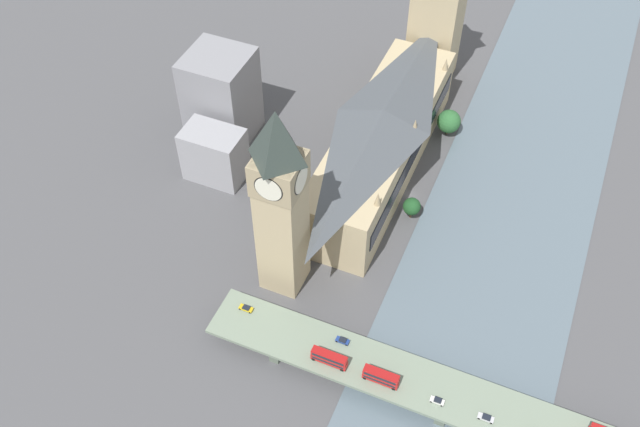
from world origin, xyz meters
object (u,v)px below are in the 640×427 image
at_px(road_bridge, 448,396).
at_px(double_decker_bus_rear, 329,358).
at_px(victoria_tower, 437,18).
at_px(double_decker_bus_mid, 381,377).
at_px(parliament_hall, 382,141).
at_px(car_northbound_tail, 343,340).
at_px(clock_tower, 280,200).
at_px(car_southbound_mid, 486,418).
at_px(car_southbound_lead, 246,308).
at_px(car_northbound_lead, 437,401).

height_order(road_bridge, double_decker_bus_rear, double_decker_bus_rear).
bearing_deg(double_decker_bus_rear, victoria_tower, -84.12).
height_order(road_bridge, double_decker_bus_mid, double_decker_bus_mid).
height_order(parliament_hall, car_northbound_tail, parliament_hall).
bearing_deg(victoria_tower, double_decker_bus_rear, 95.88).
distance_m(clock_tower, car_southbound_mid, 83.34).
bearing_deg(clock_tower, victoria_tower, -95.21).
distance_m(double_decker_bus_mid, car_northbound_tail, 16.80).
xyz_separation_m(victoria_tower, double_decker_bus_rear, (-15.39, 149.50, -19.33)).
xyz_separation_m(double_decker_bus_mid, double_decker_bus_rear, (15.72, 0.17, 0.02)).
bearing_deg(clock_tower, car_southbound_lead, 78.48).
bearing_deg(car_northbound_lead, car_southbound_mid, -178.48).
height_order(double_decker_bus_mid, double_decker_bus_rear, double_decker_bus_rear).
relative_size(victoria_tower, car_northbound_tail, 14.91).
bearing_deg(double_decker_bus_rear, car_southbound_mid, -179.17).
height_order(parliament_hall, clock_tower, clock_tower).
bearing_deg(double_decker_bus_rear, road_bridge, -173.68).
height_order(clock_tower, victoria_tower, clock_tower).
xyz_separation_m(road_bridge, double_decker_bus_rear, (34.70, 3.84, 3.81)).
relative_size(double_decker_bus_rear, car_southbound_mid, 2.44).
bearing_deg(car_northbound_tail, parliament_hall, -78.26).
bearing_deg(double_decker_bus_mid, parliament_hall, -70.21).
distance_m(double_decker_bus_mid, car_northbound_lead, 16.84).
distance_m(double_decker_bus_mid, car_southbound_lead, 46.84).
bearing_deg(victoria_tower, car_southbound_lead, 83.92).
bearing_deg(double_decker_bus_mid, car_southbound_mid, -179.06).
xyz_separation_m(parliament_hall, car_southbound_mid, (-61.49, 85.84, -7.49)).
distance_m(road_bridge, car_northbound_lead, 4.59).
xyz_separation_m(car_southbound_lead, car_southbound_mid, (-76.72, 6.41, 0.04)).
relative_size(parliament_hall, victoria_tower, 1.64).
bearing_deg(parliament_hall, clock_tower, 79.36).
distance_m(road_bridge, double_decker_bus_mid, 19.69).
distance_m(clock_tower, road_bridge, 73.31).
distance_m(clock_tower, double_decker_bus_mid, 57.89).
bearing_deg(clock_tower, parliament_hall, -100.64).
xyz_separation_m(car_northbound_lead, car_southbound_mid, (-13.70, -0.36, -0.03)).
height_order(road_bridge, car_southbound_mid, car_southbound_mid).
bearing_deg(clock_tower, car_southbound_mid, 160.43).
relative_size(car_southbound_lead, car_southbound_mid, 0.97).
bearing_deg(victoria_tower, road_bridge, 108.98).
distance_m(victoria_tower, car_southbound_lead, 144.81).
distance_m(victoria_tower, double_decker_bus_mid, 153.75).
relative_size(double_decker_bus_mid, double_decker_bus_rear, 0.97).
height_order(victoria_tower, car_northbound_tail, victoria_tower).
xyz_separation_m(parliament_hall, clock_tower, (11.27, 59.97, 23.84)).
bearing_deg(double_decker_bus_rear, double_decker_bus_mid, -179.37).
relative_size(parliament_hall, car_northbound_tail, 24.51).
distance_m(victoria_tower, car_southbound_mid, 162.45).
bearing_deg(victoria_tower, clock_tower, 84.79).
height_order(double_decker_bus_mid, car_northbound_tail, double_decker_bus_mid).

